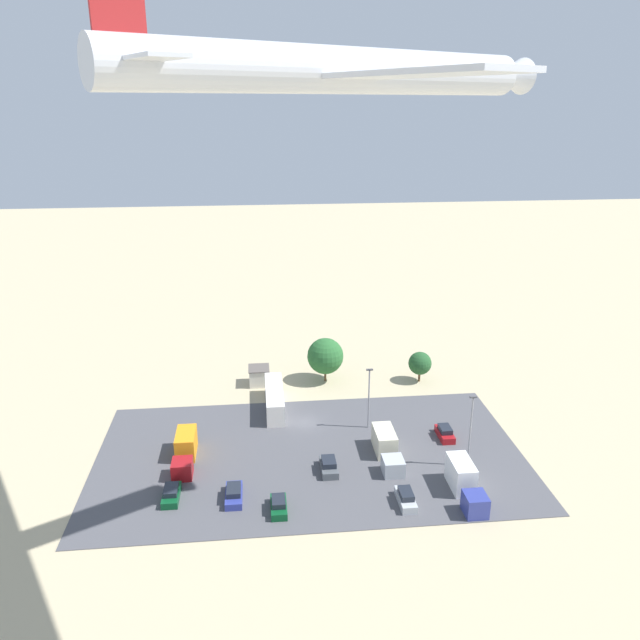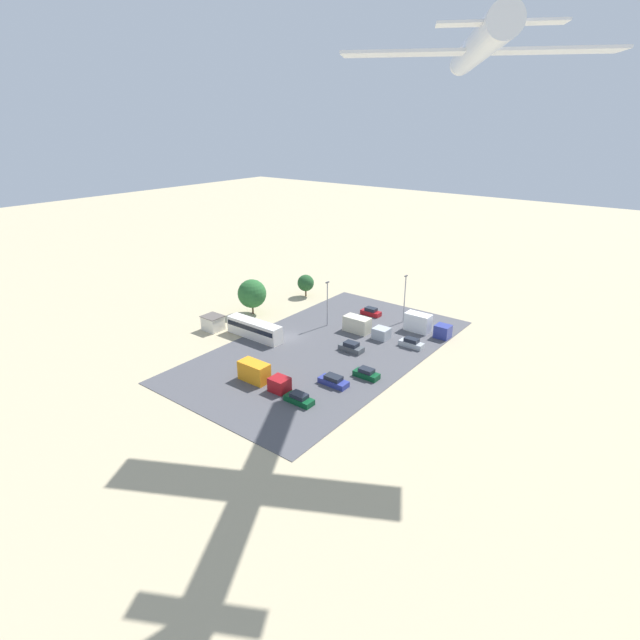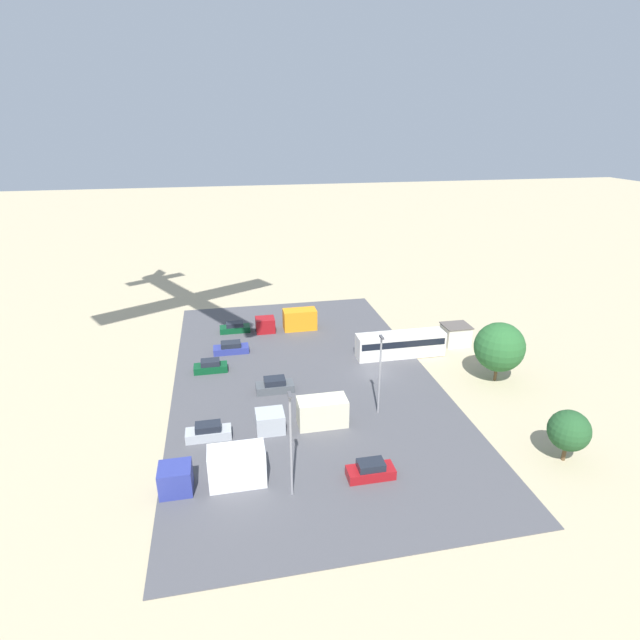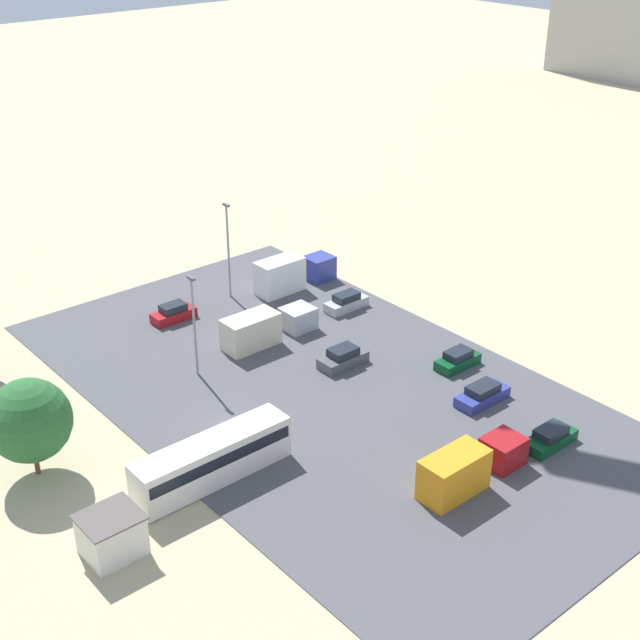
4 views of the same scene
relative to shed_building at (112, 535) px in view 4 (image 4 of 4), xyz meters
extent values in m
plane|color=tan|center=(-6.26, 13.64, -1.44)|extent=(400.00, 400.00, 0.00)
cube|color=#4C4C51|center=(-6.26, 22.44, -1.40)|extent=(54.67, 30.89, 0.08)
cube|color=silver|center=(0.00, 0.00, -0.07)|extent=(3.09, 3.45, 2.75)
cube|color=#59514C|center=(0.00, 0.00, 1.36)|extent=(3.33, 3.69, 0.12)
cube|color=silver|center=(-2.17, 8.91, 0.24)|extent=(2.56, 11.79, 3.20)
cube|color=black|center=(-2.17, 8.91, 0.82)|extent=(2.60, 11.32, 0.90)
cube|color=navy|center=(3.27, 30.86, -0.92)|extent=(1.92, 4.69, 0.87)
cube|color=#1E232D|center=(3.27, 30.86, -0.17)|extent=(1.61, 2.63, 0.64)
cube|color=#0C4723|center=(-1.75, 33.55, -0.92)|extent=(1.78, 4.10, 0.89)
cube|color=#1E232D|center=(-1.75, 33.55, -0.15)|extent=(1.49, 2.29, 0.65)
cube|color=#0C4723|center=(10.42, 30.05, -0.94)|extent=(1.85, 4.40, 0.85)
cube|color=#1E232D|center=(10.42, 30.05, -0.20)|extent=(1.55, 2.46, 0.62)
cube|color=maroon|center=(-24.85, 19.82, -0.90)|extent=(1.77, 4.18, 0.92)
cube|color=#1E232D|center=(-24.85, 19.82, -0.10)|extent=(1.49, 2.34, 0.68)
cube|color=#ADB2B7|center=(-16.13, 33.73, -0.89)|extent=(1.72, 4.41, 0.94)
cube|color=#1E232D|center=(-16.13, 33.73, -0.08)|extent=(1.44, 2.47, 0.69)
cube|color=#4C5156|center=(-8.22, 26.28, -0.89)|extent=(1.99, 4.32, 0.94)
cube|color=#1E232D|center=(-8.22, 26.28, -0.07)|extent=(1.67, 2.42, 0.69)
cube|color=navy|center=(-23.28, 36.34, -0.16)|extent=(2.46, 2.71, 2.41)
cube|color=white|center=(-23.28, 31.22, 0.36)|extent=(2.46, 4.82, 3.44)
cube|color=maroon|center=(9.60, 25.62, -0.30)|extent=(2.45, 2.75, 2.13)
cube|color=orange|center=(9.60, 20.43, 0.16)|extent=(2.45, 4.88, 3.04)
cube|color=#ADB2B7|center=(-15.97, 27.64, -0.34)|extent=(2.54, 2.83, 2.05)
cube|color=beige|center=(-15.97, 22.30, 0.10)|extent=(2.54, 5.03, 2.93)
cylinder|color=brown|center=(-10.76, -0.08, -0.34)|extent=(0.36, 0.36, 2.20)
sphere|color=#28602D|center=(-10.76, -0.08, 2.96)|extent=(5.87, 5.87, 5.87)
cylinder|color=gray|center=(-25.65, 26.87, 3.30)|extent=(0.20, 0.20, 9.32)
cube|color=#4C4C51|center=(-25.65, 26.87, 8.14)|extent=(0.90, 0.28, 0.20)
cylinder|color=gray|center=(-14.98, 16.00, 2.95)|extent=(0.20, 0.20, 8.62)
cube|color=#4C4C51|center=(-14.98, 16.00, 7.44)|extent=(0.90, 0.28, 0.20)
camera|label=1|loc=(-0.23, 92.27, 41.69)|focal=35.00mm
camera|label=2|loc=(57.14, 69.82, 35.98)|focal=28.00mm
camera|label=3|loc=(-58.78, 31.20, 27.60)|focal=28.00mm
camera|label=4|loc=(40.84, -17.78, 36.56)|focal=50.00mm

